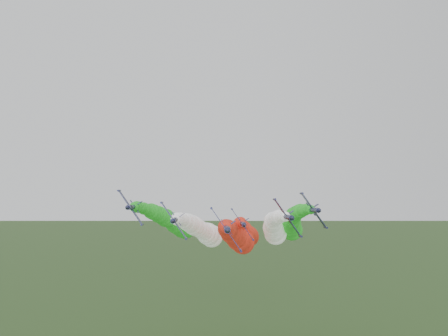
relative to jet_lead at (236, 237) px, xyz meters
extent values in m
cylinder|color=#121436|center=(-4.22, -47.40, 5.45)|extent=(1.33, 7.79, 1.33)
cone|color=#121436|center=(-4.22, -51.99, 5.45)|extent=(1.21, 1.56, 1.21)
cone|color=black|center=(-4.22, -43.16, 5.45)|extent=(1.21, 0.78, 1.21)
ellipsoid|color=black|center=(-3.94, -49.13, 5.65)|extent=(0.83, 1.63, 0.88)
cube|color=#121436|center=(-4.33, -47.57, 5.38)|extent=(4.84, 1.64, 6.88)
cylinder|color=#121436|center=(-6.70, -47.57, 8.79)|extent=(0.53, 2.25, 0.53)
cylinder|color=#121436|center=(-1.95, -47.57, 1.97)|extent=(0.53, 2.25, 0.53)
cube|color=#121436|center=(-3.40, -44.11, 6.02)|extent=(1.70, 1.30, 1.24)
cube|color=#121436|center=(-4.11, -44.11, 5.53)|extent=(1.95, 0.95, 2.75)
sphere|color=red|center=(-4.22, -44.37, 5.45)|extent=(2.15, 2.15, 2.15)
sphere|color=red|center=(-4.20, -41.51, 5.39)|extent=(2.34, 2.34, 2.34)
sphere|color=red|center=(-4.16, -38.64, 5.25)|extent=(2.57, 2.57, 2.57)
sphere|color=red|center=(-4.08, -35.78, 5.08)|extent=(2.43, 2.43, 2.43)
sphere|color=red|center=(-3.96, -32.91, 4.86)|extent=(2.99, 2.99, 2.99)
sphere|color=red|center=(-3.82, -30.05, 4.60)|extent=(3.04, 3.04, 3.04)
sphere|color=red|center=(-3.64, -27.18, 4.31)|extent=(3.54, 3.54, 3.54)
sphere|color=red|center=(-3.43, -24.32, 3.99)|extent=(3.24, 3.24, 3.24)
sphere|color=red|center=(-3.19, -21.45, 3.65)|extent=(4.27, 4.27, 4.27)
sphere|color=red|center=(-2.92, -18.59, 3.27)|extent=(4.47, 4.47, 4.47)
sphere|color=red|center=(-2.62, -15.72, 2.87)|extent=(4.68, 4.68, 4.68)
sphere|color=red|center=(-2.28, -12.86, 2.45)|extent=(4.30, 4.30, 4.30)
sphere|color=red|center=(-1.91, -9.99, 2.00)|extent=(5.34, 5.34, 5.34)
sphere|color=red|center=(-1.51, -7.13, 1.53)|extent=(4.82, 4.82, 4.82)
sphere|color=red|center=(-1.08, -4.26, 1.04)|extent=(5.46, 5.46, 5.46)
sphere|color=red|center=(-0.62, -1.40, 0.52)|extent=(5.44, 5.44, 5.44)
sphere|color=red|center=(-0.12, 1.47, -0.01)|extent=(5.99, 5.99, 5.99)
sphere|color=red|center=(0.41, 4.33, -0.57)|extent=(5.40, 5.40, 5.40)
sphere|color=red|center=(0.97, 7.20, -1.15)|extent=(6.82, 6.82, 6.82)
sphere|color=red|center=(1.56, 10.06, -1.74)|extent=(6.74, 6.74, 6.74)
sphere|color=red|center=(2.19, 12.93, -2.36)|extent=(6.39, 6.39, 6.39)
sphere|color=red|center=(2.84, 15.79, -2.99)|extent=(7.23, 7.23, 7.23)
cylinder|color=#121436|center=(-13.75, -34.69, 6.25)|extent=(1.33, 7.79, 1.33)
cone|color=#121436|center=(-13.75, -39.28, 6.25)|extent=(1.21, 1.56, 1.21)
cone|color=black|center=(-13.75, -30.45, 6.25)|extent=(1.21, 0.78, 1.21)
ellipsoid|color=black|center=(-13.46, -36.42, 6.45)|extent=(0.83, 1.63, 0.88)
cube|color=#121436|center=(-13.85, -34.86, 6.18)|extent=(4.84, 1.64, 6.88)
cylinder|color=#121436|center=(-16.23, -34.86, 9.58)|extent=(0.53, 2.25, 0.53)
cylinder|color=#121436|center=(-11.48, -34.86, 2.77)|extent=(0.53, 2.25, 0.53)
cube|color=#121436|center=(-12.93, -31.40, 6.82)|extent=(1.70, 1.30, 1.24)
cube|color=#121436|center=(-13.64, -31.40, 6.32)|extent=(1.95, 0.95, 2.75)
sphere|color=white|center=(-13.75, -31.66, 6.25)|extent=(1.92, 1.92, 1.92)
sphere|color=white|center=(-13.73, -28.79, 6.18)|extent=(2.66, 2.66, 2.66)
sphere|color=white|center=(-13.68, -25.93, 6.05)|extent=(2.69, 2.69, 2.69)
sphere|color=white|center=(-13.60, -23.06, 5.87)|extent=(2.94, 2.94, 2.94)
sphere|color=white|center=(-13.49, -20.20, 5.65)|extent=(3.06, 3.06, 3.06)
sphere|color=white|center=(-13.35, -17.33, 5.40)|extent=(3.03, 3.03, 3.03)
sphere|color=white|center=(-13.17, -14.47, 5.11)|extent=(3.72, 3.72, 3.72)
sphere|color=white|center=(-12.96, -11.60, 4.79)|extent=(3.84, 3.84, 3.84)
sphere|color=white|center=(-12.72, -8.74, 4.45)|extent=(4.40, 4.40, 4.40)
sphere|color=white|center=(-12.45, -5.87, 4.07)|extent=(4.62, 4.62, 4.62)
sphere|color=white|center=(-12.14, -3.01, 3.67)|extent=(4.62, 4.62, 4.62)
sphere|color=white|center=(-11.81, -0.14, 3.25)|extent=(5.19, 5.19, 5.19)
sphere|color=white|center=(-11.44, 2.72, 2.80)|extent=(5.33, 5.33, 5.33)
sphere|color=white|center=(-11.04, 5.59, 2.33)|extent=(4.49, 4.49, 4.49)
sphere|color=white|center=(-10.61, 8.45, 1.84)|extent=(5.06, 5.06, 5.06)
sphere|color=white|center=(-10.14, 11.32, 1.32)|extent=(5.17, 5.17, 5.17)
sphere|color=white|center=(-9.65, 14.18, 0.78)|extent=(5.21, 5.21, 5.21)
sphere|color=white|center=(-9.12, 17.05, 0.23)|extent=(5.46, 5.46, 5.46)
sphere|color=white|center=(-8.56, 19.91, -0.35)|extent=(6.36, 6.36, 6.36)
sphere|color=white|center=(-7.97, 22.78, -0.95)|extent=(7.04, 7.04, 7.04)
sphere|color=white|center=(-7.34, 25.64, -1.56)|extent=(6.58, 6.58, 6.58)
sphere|color=white|center=(-6.68, 28.51, -2.20)|extent=(7.42, 7.42, 7.42)
cylinder|color=#121436|center=(7.52, -37.52, 6.89)|extent=(1.33, 7.79, 1.33)
cone|color=#121436|center=(7.52, -42.10, 6.89)|extent=(1.21, 1.56, 1.21)
cone|color=black|center=(7.52, -33.27, 6.89)|extent=(1.21, 0.78, 1.21)
ellipsoid|color=black|center=(7.80, -39.25, 7.08)|extent=(0.83, 1.63, 0.88)
cube|color=#121436|center=(7.41, -37.69, 6.81)|extent=(4.84, 1.64, 6.88)
cylinder|color=#121436|center=(5.03, -37.69, 10.22)|extent=(0.53, 2.25, 0.53)
cylinder|color=#121436|center=(9.79, -37.69, 3.40)|extent=(0.53, 2.25, 0.53)
cube|color=#121436|center=(8.33, -34.23, 7.46)|extent=(1.70, 1.30, 1.24)
cube|color=#121436|center=(7.62, -34.23, 6.96)|extent=(1.95, 0.95, 2.75)
sphere|color=white|center=(7.52, -34.49, 6.89)|extent=(1.99, 1.99, 1.99)
sphere|color=white|center=(7.53, -31.62, 6.82)|extent=(2.14, 2.14, 2.14)
sphere|color=white|center=(7.58, -28.76, 6.69)|extent=(2.34, 2.34, 2.34)
sphere|color=white|center=(7.66, -25.89, 6.51)|extent=(2.97, 2.97, 2.97)
sphere|color=white|center=(7.77, -23.03, 6.29)|extent=(3.07, 3.07, 3.07)
sphere|color=white|center=(7.92, -20.16, 6.04)|extent=(3.17, 3.17, 3.17)
sphere|color=white|center=(8.09, -17.30, 5.75)|extent=(3.27, 3.27, 3.27)
sphere|color=white|center=(8.30, -14.43, 5.43)|extent=(3.55, 3.55, 3.55)
sphere|color=white|center=(8.54, -11.57, 5.08)|extent=(3.75, 3.75, 3.75)
sphere|color=white|center=(8.81, -8.70, 4.71)|extent=(4.64, 4.64, 4.64)
sphere|color=white|center=(9.12, -5.84, 4.31)|extent=(4.37, 4.37, 4.37)
sphere|color=white|center=(9.45, -2.97, 3.89)|extent=(4.73, 4.73, 4.73)
sphere|color=white|center=(9.82, -0.10, 3.44)|extent=(4.61, 4.61, 4.61)
sphere|color=white|center=(10.22, 2.76, 2.97)|extent=(4.58, 4.58, 4.58)
sphere|color=white|center=(10.65, 5.63, 2.47)|extent=(5.41, 5.41, 5.41)
sphere|color=white|center=(11.12, 8.49, 1.96)|extent=(5.93, 5.93, 5.93)
sphere|color=white|center=(11.62, 11.36, 1.42)|extent=(5.34, 5.34, 5.34)
sphere|color=white|center=(12.14, 14.22, 0.86)|extent=(6.27, 6.27, 6.27)
sphere|color=white|center=(12.70, 17.09, 0.29)|extent=(6.32, 6.32, 6.32)
sphere|color=white|center=(13.30, 19.95, -0.31)|extent=(6.07, 6.07, 6.07)
sphere|color=white|center=(13.92, 22.82, -0.92)|extent=(7.22, 7.22, 7.22)
sphere|color=white|center=(14.58, 25.68, -1.56)|extent=(6.50, 6.50, 6.50)
cylinder|color=#121436|center=(-22.93, -29.75, 8.62)|extent=(1.33, 7.79, 1.33)
cone|color=#121436|center=(-22.93, -34.34, 8.62)|extent=(1.21, 1.56, 1.21)
cone|color=black|center=(-22.93, -25.51, 8.62)|extent=(1.21, 0.78, 1.21)
ellipsoid|color=black|center=(-22.64, -31.48, 8.82)|extent=(0.83, 1.63, 0.88)
cube|color=#121436|center=(-23.03, -29.92, 8.55)|extent=(4.84, 1.64, 6.88)
cylinder|color=#121436|center=(-25.41, -29.92, 11.96)|extent=(0.53, 2.25, 0.53)
cylinder|color=#121436|center=(-20.66, -29.92, 5.14)|extent=(0.53, 2.25, 0.53)
cube|color=#121436|center=(-22.11, -26.46, 9.19)|extent=(1.70, 1.30, 1.24)
cube|color=#121436|center=(-22.82, -26.46, 8.70)|extent=(1.95, 0.95, 2.75)
sphere|color=#1D981E|center=(-22.93, -26.72, 8.62)|extent=(1.96, 1.96, 1.96)
sphere|color=#1D981E|center=(-22.91, -23.85, 8.56)|extent=(2.51, 2.51, 2.51)
sphere|color=#1D981E|center=(-22.86, -20.99, 8.42)|extent=(2.57, 2.57, 2.57)
sphere|color=#1D981E|center=(-22.78, -18.12, 8.25)|extent=(2.44, 2.44, 2.44)
sphere|color=#1D981E|center=(-22.67, -15.26, 8.03)|extent=(2.91, 2.91, 2.91)
sphere|color=#1D981E|center=(-22.53, -12.39, 7.77)|extent=(2.80, 2.80, 2.80)
sphere|color=#1D981E|center=(-22.35, -9.53, 7.48)|extent=(3.25, 3.25, 3.25)
sphere|color=#1D981E|center=(-22.14, -6.66, 7.16)|extent=(3.98, 3.98, 3.98)
sphere|color=#1D981E|center=(-21.90, -3.80, 6.82)|extent=(4.17, 4.17, 4.17)
sphere|color=#1D981E|center=(-21.63, -0.93, 6.44)|extent=(4.11, 4.11, 4.11)
sphere|color=#1D981E|center=(-21.32, 1.93, 6.04)|extent=(4.64, 4.64, 4.64)
sphere|color=#1D981E|center=(-20.99, 4.80, 5.62)|extent=(4.59, 4.59, 4.59)
sphere|color=#1D981E|center=(-20.62, 7.66, 5.17)|extent=(4.98, 4.98, 4.98)
sphere|color=#1D981E|center=(-20.22, 10.53, 4.70)|extent=(5.35, 5.35, 5.35)
sphere|color=#1D981E|center=(-19.79, 13.39, 4.21)|extent=(4.87, 4.87, 4.87)
sphere|color=#1D981E|center=(-19.32, 16.26, 3.69)|extent=(5.10, 5.10, 5.10)
sphere|color=#1D981E|center=(-18.83, 19.12, 3.16)|extent=(5.66, 5.66, 5.66)
sphere|color=#1D981E|center=(-18.30, 21.99, 2.60)|extent=(6.56, 6.56, 6.56)
sphere|color=#1D981E|center=(-17.74, 24.85, 2.02)|extent=(6.76, 6.76, 6.76)
sphere|color=#1D981E|center=(-17.15, 27.72, 1.43)|extent=(7.08, 7.08, 7.08)
sphere|color=#1D981E|center=(-16.52, 30.58, 0.81)|extent=(7.51, 7.51, 7.51)
sphere|color=#1D981E|center=(-15.86, 33.45, 0.18)|extent=(7.28, 7.28, 7.28)
cylinder|color=#121436|center=(13.82, -31.52, 8.07)|extent=(1.33, 7.79, 1.33)
cone|color=#121436|center=(13.82, -36.11, 8.07)|extent=(1.21, 1.56, 1.21)
cone|color=black|center=(13.82, -27.28, 8.07)|extent=(1.21, 0.78, 1.21)
ellipsoid|color=black|center=(14.11, -33.25, 8.27)|extent=(0.83, 1.63, 0.88)
cube|color=#121436|center=(13.72, -31.69, 8.00)|extent=(4.84, 1.64, 6.88)
cylinder|color=#121436|center=(11.34, -31.69, 11.41)|extent=(0.53, 2.25, 0.53)
cylinder|color=#121436|center=(16.09, -31.69, 4.59)|extent=(0.53, 2.25, 0.53)
cube|color=#121436|center=(14.64, -28.23, 8.64)|extent=(1.70, 1.30, 1.24)
cube|color=#121436|center=(13.93, -28.23, 8.15)|extent=(1.95, 0.95, 2.75)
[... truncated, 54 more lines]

